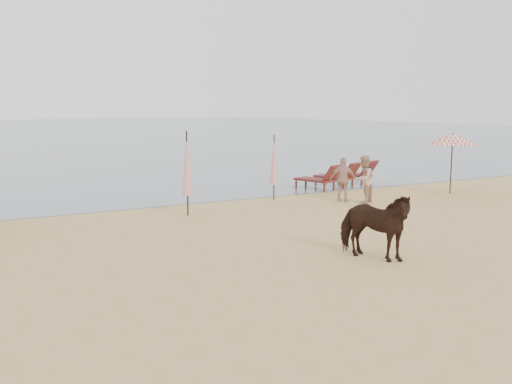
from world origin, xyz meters
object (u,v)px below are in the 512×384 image
(lounger_cluster_right, at_px, (339,175))
(beachgoer_right_a, at_px, (364,179))
(umbrella_open_right, at_px, (453,139))
(cow, at_px, (374,226))
(beachgoer_right_b, at_px, (343,180))
(umbrella_closed_right, at_px, (274,160))
(umbrella_closed_left, at_px, (187,164))

(lounger_cluster_right, distance_m, beachgoer_right_a, 3.83)
(lounger_cluster_right, xyz_separation_m, umbrella_open_right, (2.66, -3.44, 1.59))
(cow, bearing_deg, umbrella_open_right, 9.85)
(cow, xyz_separation_m, beachgoer_right_a, (4.63, 5.89, 0.07))
(umbrella_open_right, bearing_deg, cow, -128.14)
(beachgoer_right_a, distance_m, beachgoer_right_b, 0.71)
(umbrella_open_right, distance_m, umbrella_closed_right, 6.99)
(umbrella_closed_right, bearing_deg, umbrella_open_right, -16.36)
(cow, height_order, beachgoer_right_a, beachgoer_right_a)
(lounger_cluster_right, xyz_separation_m, cow, (-6.22, -9.35, 0.25))
(umbrella_closed_left, relative_size, beachgoer_right_b, 1.65)
(umbrella_closed_left, relative_size, beachgoer_right_a, 1.56)
(umbrella_closed_right, height_order, beachgoer_right_b, umbrella_closed_right)
(cow, bearing_deg, beachgoer_right_a, 28.03)
(umbrella_closed_left, xyz_separation_m, umbrella_closed_right, (3.77, 1.20, -0.16))
(beachgoer_right_b, bearing_deg, umbrella_closed_left, 39.14)
(lounger_cluster_right, relative_size, umbrella_closed_left, 1.43)
(beachgoer_right_b, bearing_deg, cow, 99.15)
(lounger_cluster_right, bearing_deg, cow, -140.03)
(umbrella_open_right, bearing_deg, umbrella_closed_left, -165.96)
(umbrella_closed_right, bearing_deg, lounger_cluster_right, 20.29)
(umbrella_closed_left, bearing_deg, umbrella_closed_right, 17.62)
(umbrella_closed_right, xyz_separation_m, beachgoer_right_b, (1.92, -1.48, -0.65))
(umbrella_closed_right, xyz_separation_m, beachgoer_right_a, (2.42, -1.99, -0.60))
(cow, distance_m, beachgoer_right_a, 7.49)
(lounger_cluster_right, relative_size, umbrella_closed_right, 1.59)
(umbrella_closed_left, bearing_deg, umbrella_open_right, -4.16)
(lounger_cluster_right, relative_size, cow, 2.07)
(beachgoer_right_b, bearing_deg, umbrella_closed_right, 4.31)
(umbrella_open_right, xyz_separation_m, cow, (-8.88, -5.91, -1.33))
(umbrella_closed_left, xyz_separation_m, cow, (1.57, -6.67, -0.83))
(umbrella_closed_right, distance_m, beachgoer_right_a, 3.19)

